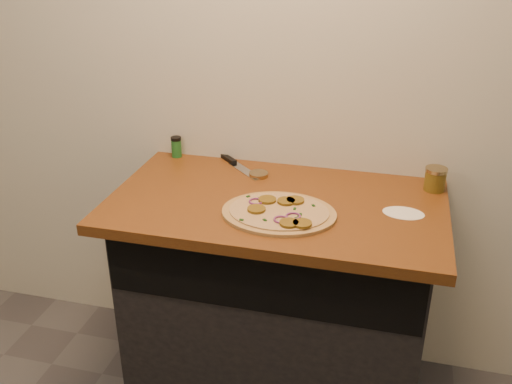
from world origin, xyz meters
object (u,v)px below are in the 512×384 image
(pizza, at_px, (279,212))
(spice_shaker, at_px, (176,147))
(chefs_knife, at_px, (236,164))
(salsa_jar, at_px, (435,179))

(pizza, height_order, spice_shaker, spice_shaker)
(pizza, relative_size, spice_shaker, 4.61)
(chefs_knife, distance_m, spice_shaker, 0.27)
(chefs_knife, relative_size, spice_shaker, 2.72)
(chefs_knife, xyz_separation_m, spice_shaker, (-0.27, 0.03, 0.04))
(pizza, bearing_deg, chefs_knife, 124.83)
(salsa_jar, distance_m, spice_shaker, 1.05)
(salsa_jar, bearing_deg, spice_shaker, 176.08)
(salsa_jar, bearing_deg, chefs_knife, 177.01)
(chefs_knife, height_order, salsa_jar, salsa_jar)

